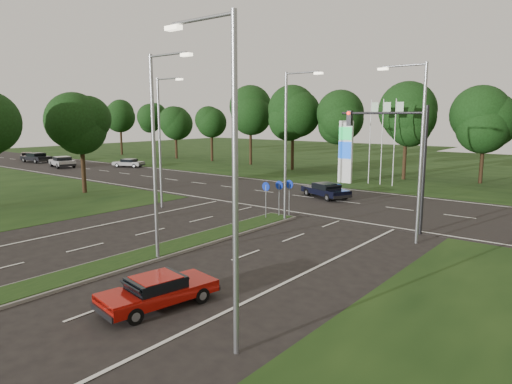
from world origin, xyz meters
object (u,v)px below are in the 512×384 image
Objects in this scene: far_car_d at (27,156)px; far_car_a at (129,163)px; navy_sedan at (326,190)px; far_car_c at (36,157)px; red_sedan at (158,290)px; far_car_b at (62,162)px.

far_car_a is at bearing -56.89° from far_car_d.
far_car_a is at bearing 106.77° from navy_sedan.
far_car_c reaches higher than far_car_a.
navy_sedan is 1.16× the size of far_car_d.
far_car_c is (-46.01, -0.72, 0.09)m from navy_sedan.
red_sedan is 1.03× the size of far_car_d.
red_sedan is at bearing -101.36° from far_car_b.
far_car_c is at bearing 114.52° from navy_sedan.
far_car_b is at bearing 164.61° from red_sedan.
red_sedan is at bearing -115.52° from far_car_c.
navy_sedan is 1.14× the size of far_car_a.
far_car_a is at bearing -77.23° from far_car_c.
red_sedan is 0.81× the size of far_car_b.
far_car_d is (-14.20, 2.16, -0.17)m from far_car_b.
navy_sedan is 0.91× the size of far_car_b.
navy_sedan is 30.99m from far_car_a.
far_car_d is at bearing 95.04° from far_car_b.
navy_sedan is at bearing 115.35° from red_sedan.
red_sedan is 0.89× the size of navy_sedan.
navy_sedan is 51.50m from far_car_d.
far_car_b is at bearing -74.21° from far_car_d.
far_car_a is (-36.94, 25.62, -0.00)m from red_sedan.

